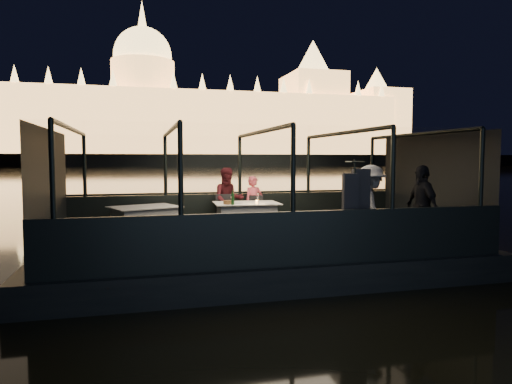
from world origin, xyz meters
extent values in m
plane|color=black|center=(0.00, 80.00, 0.00)|extent=(500.00, 500.00, 0.00)
cube|color=black|center=(0.00, 0.00, 0.00)|extent=(8.60, 4.40, 1.00)
cube|color=black|center=(0.00, 0.00, 0.48)|extent=(8.00, 4.00, 0.04)
cube|color=black|center=(0.00, 2.00, 0.95)|extent=(8.00, 0.08, 0.90)
cube|color=black|center=(0.00, -2.00, 0.95)|extent=(8.00, 0.08, 0.90)
cube|color=#423D33|center=(0.00, 210.00, 1.00)|extent=(400.00, 140.00, 6.00)
cube|color=white|center=(-0.06, 1.04, 0.89)|extent=(1.51, 1.13, 0.77)
cube|color=silver|center=(-2.31, 1.10, 0.89)|extent=(1.66, 1.45, 0.74)
cube|color=black|center=(-0.45, 1.49, 0.95)|extent=(0.44, 0.44, 0.91)
cube|color=black|center=(0.30, 1.49, 0.95)|extent=(0.51, 0.51, 0.87)
imported|color=#D74E5C|center=(0.30, 1.76, 1.25)|extent=(0.56, 0.45, 1.34)
imported|color=#421218|center=(-0.34, 1.76, 1.25)|extent=(0.76, 0.60, 1.55)
imported|color=silver|center=(1.85, -1.15, 1.35)|extent=(0.75, 1.14, 1.65)
imported|color=black|center=(2.89, -1.26, 1.35)|extent=(0.44, 0.98, 1.64)
cylinder|color=#163D18|center=(-0.46, 0.62, 1.42)|extent=(0.09, 0.09, 0.31)
cylinder|color=brown|center=(-0.53, 0.79, 1.31)|extent=(0.26, 0.26, 0.08)
cylinder|color=#F8A33E|center=(0.11, 0.76, 1.31)|extent=(0.05, 0.05, 0.08)
cylinder|color=silver|center=(0.37, 0.62, 1.27)|extent=(0.29, 0.29, 0.01)
cylinder|color=silver|center=(-0.26, 0.91, 1.27)|extent=(0.25, 0.25, 0.01)
camera|label=1|loc=(-2.42, -8.97, 2.24)|focal=32.00mm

